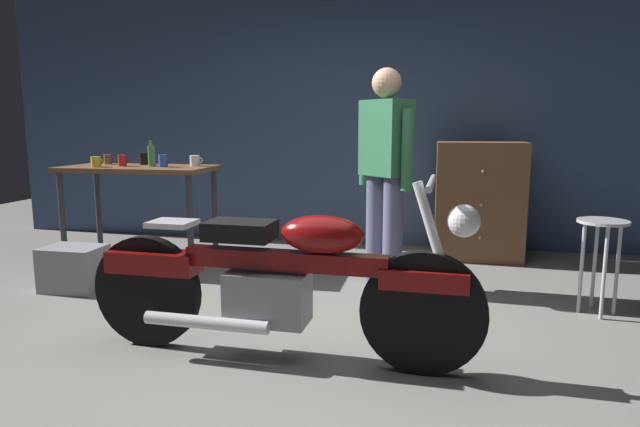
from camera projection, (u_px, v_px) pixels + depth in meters
name	position (u px, v px, depth m)	size (l,w,h in m)	color
ground_plane	(299.00, 342.00, 3.20)	(12.00, 12.00, 0.00)	gray
back_wall	(362.00, 96.00, 5.65)	(8.00, 0.12, 3.10)	#384C70
workbench	(139.00, 179.00, 4.77)	(1.30, 0.64, 0.90)	brown
motorcycle	(279.00, 278.00, 2.90)	(2.19, 0.60, 1.00)	black
person_standing	(385.00, 170.00, 4.09)	(0.43, 0.43, 1.67)	slate
shop_stool	(602.00, 241.00, 3.59)	(0.32, 0.32, 0.64)	#B2B2B7
wooden_dresser	(479.00, 201.00, 5.10)	(0.80, 0.47, 1.10)	brown
storage_bin	(74.00, 268.00, 4.17)	(0.44, 0.32, 0.34)	gray
mug_brown_stoneware	(108.00, 159.00, 4.99)	(0.10, 0.07, 0.09)	brown
mug_yellow_tall	(96.00, 162.00, 4.65)	(0.11, 0.08, 0.09)	yellow
mug_white_ceramic	(195.00, 161.00, 4.77)	(0.12, 0.08, 0.09)	white
mug_black_matte	(144.00, 159.00, 4.92)	(0.11, 0.08, 0.11)	black
mug_red_diner	(123.00, 160.00, 4.75)	(0.11, 0.07, 0.10)	red
mug_blue_enamel	(163.00, 161.00, 4.65)	(0.11, 0.08, 0.11)	#2D51AD
bottle	(152.00, 155.00, 4.71)	(0.06, 0.06, 0.24)	#4C8C4C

